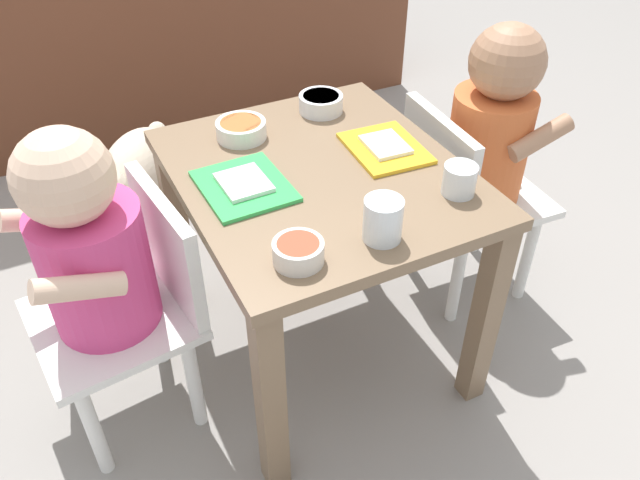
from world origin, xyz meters
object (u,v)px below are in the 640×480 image
object	(u,v)px
water_cup_left	(382,222)
cereal_bowl_left_side	(321,103)
dog	(135,176)
food_tray_right	(385,147)
seated_child_right	(486,138)
cereal_bowl_right_side	(241,129)
veggie_bowl_far	(298,251)
food_tray_left	(244,185)
water_cup_right	(459,181)
dining_table	(320,208)
seated_child_left	(98,256)

from	to	relation	value
water_cup_left	cereal_bowl_left_side	xyz separation A→B (m)	(0.11, 0.44, -0.01)
dog	food_tray_right	world-z (taller)	food_tray_right
seated_child_right	cereal_bowl_left_side	world-z (taller)	seated_child_right
cereal_bowl_right_side	veggie_bowl_far	distance (m)	0.40
seated_child_right	food_tray_left	world-z (taller)	seated_child_right
dog	seated_child_right	bearing A→B (deg)	-38.12
seated_child_right	food_tray_right	distance (m)	0.28
water_cup_right	dining_table	bearing A→B (deg)	137.07
seated_child_right	food_tray_right	size ratio (longest dim) A/B	3.77
water_cup_right	veggie_bowl_far	xyz separation A→B (m)	(-0.33, -0.04, -0.00)
food_tray_left	dog	bearing A→B (deg)	101.45
cereal_bowl_right_side	seated_child_right	bearing A→B (deg)	-16.94
dining_table	food_tray_left	xyz separation A→B (m)	(-0.15, 0.01, 0.09)
dining_table	food_tray_right	world-z (taller)	food_tray_right
dog	food_tray_left	xyz separation A→B (m)	(0.11, -0.55, 0.27)
water_cup_right	cereal_bowl_left_side	size ratio (longest dim) A/B	0.64
food_tray_right	dog	bearing A→B (deg)	126.49
seated_child_right	cereal_bowl_left_side	distance (m)	0.37
seated_child_right	food_tray_right	world-z (taller)	seated_child_right
seated_child_right	dining_table	bearing A→B (deg)	-176.25
food_tray_left	cereal_bowl_right_side	xyz separation A→B (m)	(0.06, 0.17, 0.01)
dog	food_tray_right	size ratio (longest dim) A/B	2.11
cereal_bowl_right_side	food_tray_right	bearing A→B (deg)	-36.27
water_cup_right	cereal_bowl_right_side	size ratio (longest dim) A/B	0.60
cereal_bowl_right_side	cereal_bowl_left_side	size ratio (longest dim) A/B	1.07
seated_child_right	cereal_bowl_right_side	bearing A→B (deg)	163.06
food_tray_right	water_cup_left	size ratio (longest dim) A/B	2.45
food_tray_left	veggie_bowl_far	xyz separation A→B (m)	(0.00, -0.23, 0.01)
veggie_bowl_far	cereal_bowl_right_side	bearing A→B (deg)	81.49
water_cup_right	seated_child_right	bearing A→B (deg)	40.96
food_tray_right	veggie_bowl_far	distance (m)	0.37
dining_table	water_cup_right	distance (m)	0.28
seated_child_left	food_tray_left	distance (m)	0.28
cereal_bowl_right_side	seated_child_left	bearing A→B (deg)	-152.71
food_tray_left	cereal_bowl_right_side	world-z (taller)	cereal_bowl_right_side
seated_child_left	water_cup_left	world-z (taller)	seated_child_left
seated_child_left	cereal_bowl_left_side	distance (m)	0.57
food_tray_right	water_cup_right	size ratio (longest dim) A/B	2.98
seated_child_left	food_tray_left	world-z (taller)	seated_child_left
seated_child_right	food_tray_left	distance (m)	0.57
seated_child_left	water_cup_right	bearing A→B (deg)	-16.81
seated_child_left	cereal_bowl_right_side	bearing A→B (deg)	27.29
seated_child_left	food_tray_right	distance (m)	0.57
dog	veggie_bowl_far	size ratio (longest dim) A/B	4.68
water_cup_left	cereal_bowl_left_side	world-z (taller)	water_cup_left
food_tray_right	cereal_bowl_left_side	world-z (taller)	cereal_bowl_left_side
dog	cereal_bowl_left_side	bearing A→B (deg)	-43.62
seated_child_left	food_tray_right	bearing A→B (deg)	0.05
dog	water_cup_right	world-z (taller)	water_cup_right
seated_child_right	water_cup_left	xyz separation A→B (m)	(-0.42, -0.25, 0.09)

